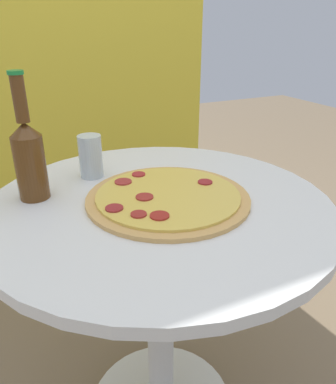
% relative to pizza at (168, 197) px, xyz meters
% --- Properties ---
extents(table, '(0.80, 0.80, 0.72)m').
position_rel_pizza_xyz_m(table, '(-0.02, 0.01, -0.18)').
color(table, silver).
rests_on(table, ground_plane).
extents(fence_panel, '(1.32, 0.04, 1.79)m').
position_rel_pizza_xyz_m(fence_panel, '(-0.02, 0.98, 0.17)').
color(fence_panel, gold).
rests_on(fence_panel, ground_plane).
extents(pizza, '(0.38, 0.38, 0.02)m').
position_rel_pizza_xyz_m(pizza, '(0.00, 0.00, 0.00)').
color(pizza, tan).
rests_on(pizza, table).
extents(beer_bottle, '(0.07, 0.07, 0.29)m').
position_rel_pizza_xyz_m(beer_bottle, '(-0.27, 0.15, 0.10)').
color(beer_bottle, '#563314').
rests_on(beer_bottle, table).
extents(drinking_glass, '(0.06, 0.06, 0.11)m').
position_rel_pizza_xyz_m(drinking_glass, '(-0.12, 0.22, 0.05)').
color(drinking_glass, silver).
rests_on(drinking_glass, table).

